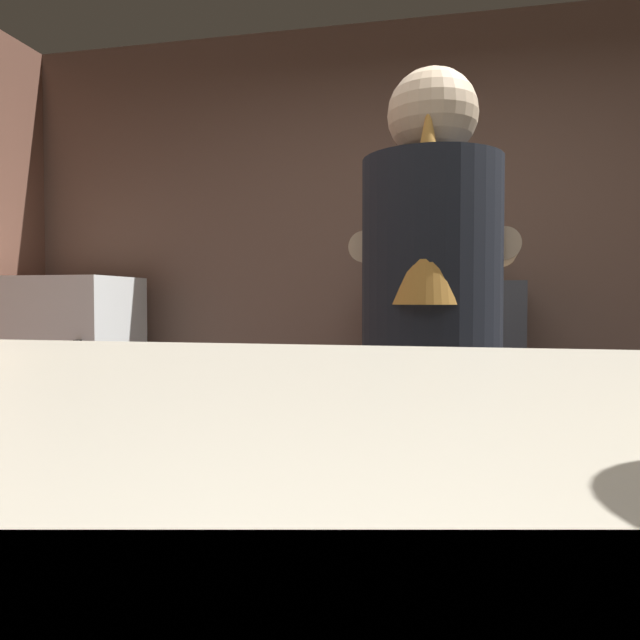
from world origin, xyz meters
name	(u,v)px	position (x,y,z in m)	size (l,w,h in m)	color
wall_back	(444,259)	(0.00, 2.20, 1.35)	(5.20, 0.10, 2.70)	brown
prep_counter	(554,510)	(0.35, 0.66, 0.47)	(2.10, 0.60, 0.94)	brown
back_shelf	(443,397)	(0.00, 1.92, 0.61)	(0.80, 0.36, 1.21)	#373B43
mini_fridge	(77,386)	(-2.05, 1.75, 0.62)	(0.59, 0.58, 1.25)	white
bartender	(431,360)	(-0.02, 0.21, 0.97)	(0.44, 0.52, 1.68)	#24353F
mixing_bowl	(440,352)	(0.00, 0.58, 0.96)	(0.17, 0.17, 0.05)	#45688B
chefs_knife	(529,359)	(0.26, 0.61, 0.94)	(0.24, 0.03, 0.01)	silver
bottle_vinegar	(408,269)	(-0.18, 1.85, 1.28)	(0.07, 0.07, 0.18)	#447B3A
bottle_olive_oil	(380,264)	(-0.33, 1.91, 1.31)	(0.06, 0.06, 0.25)	black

